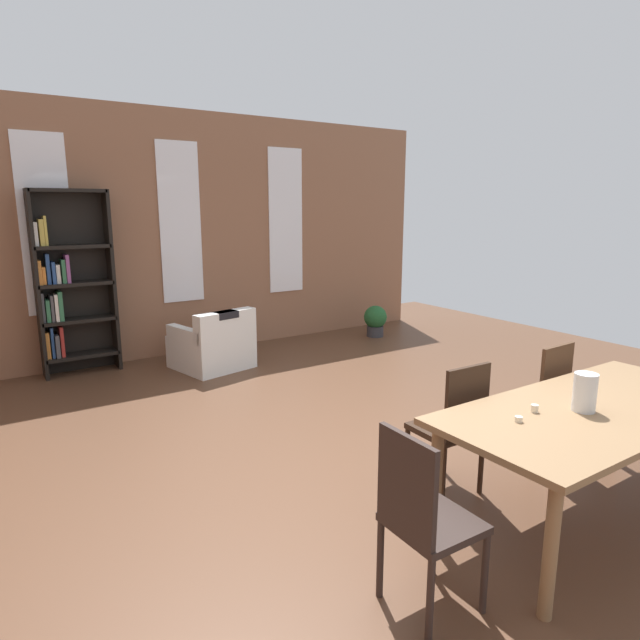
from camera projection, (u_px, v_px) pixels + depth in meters
The scene contains 16 objects.
ground_plane at pixel (380, 475), 4.02m from camera, with size 10.79×10.79×0.00m, color brown.
back_wall_brick at pixel (179, 235), 7.14m from camera, with size 7.79×0.12×3.18m, color #926247.
window_pane_0 at pixel (46, 225), 6.19m from camera, with size 0.55×0.02×2.07m, color white.
window_pane_1 at pixel (180, 223), 7.05m from camera, with size 0.55×0.02×2.07m, color white.
window_pane_2 at pixel (286, 221), 7.90m from camera, with size 0.55×0.02×2.07m, color white.
dining_table at pixel (596, 418), 3.32m from camera, with size 2.14×0.95×0.77m.
vase_on_table at pixel (585, 392), 3.20m from camera, with size 0.13×0.13×0.23m, color silver.
tealight_candle_0 at pixel (519, 419), 3.05m from camera, with size 0.04×0.04×0.03m, color silver.
tealight_candle_1 at pixel (583, 389), 3.56m from camera, with size 0.04×0.04×0.03m, color silver.
tealight_candle_2 at pixel (535, 408), 3.19m from camera, with size 0.04×0.04×0.05m, color silver.
dining_chair_far_left at pixel (453, 424), 3.67m from camera, with size 0.41×0.41×0.95m.
dining_chair_head_left at pixel (423, 516), 2.58m from camera, with size 0.41×0.41×0.95m.
dining_chair_far_right at pixel (541, 397), 4.19m from camera, with size 0.41×0.41×0.95m.
bookshelf_tall at pixel (69, 285), 6.28m from camera, with size 0.85×0.29×2.16m.
armchair_white at pixel (213, 346), 6.64m from camera, with size 0.95×0.95×0.75m.
potted_plant_by_shelf at pixel (375, 320), 8.27m from camera, with size 0.35×0.35×0.48m.
Camera 1 is at (-2.41, -2.84, 1.96)m, focal length 30.30 mm.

